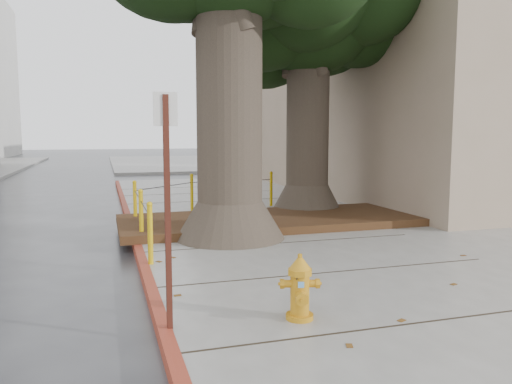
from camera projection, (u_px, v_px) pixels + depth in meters
ground at (299, 286)px, 6.89m from camera, size 140.00×140.00×0.00m
sidewalk_main at (509, 226)px, 11.00m from camera, size 16.00×26.00×0.15m
sidewalk_far at (223, 162)px, 37.12m from camera, size 16.00×20.00×0.15m
curb_red at (138, 250)px, 8.67m from camera, size 0.14×26.00×0.16m
planter_bed at (270, 220)px, 10.83m from camera, size 6.40×2.60×0.16m
building_corner at (476, 50)px, 17.30m from camera, size 12.00×13.00×10.00m
building_side_white at (371, 101)px, 35.73m from camera, size 10.00×10.00×9.00m
building_side_grey at (398, 89)px, 43.01m from camera, size 12.00×14.00×12.00m
tree_far at (320, 13)px, 12.14m from camera, size 4.50×3.80×7.17m
bollard_ring at (185, 201)px, 10.71m from camera, size 3.79×5.39×0.95m
fire_hydrant at (300, 288)px, 5.19m from camera, size 0.37×0.36×0.70m
signpost at (167, 198)px, 4.83m from camera, size 0.23×0.06×2.33m
car_silver at (239, 165)px, 25.00m from camera, size 3.42×1.55×1.14m
car_red at (300, 162)px, 27.86m from camera, size 3.40×1.44×1.09m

